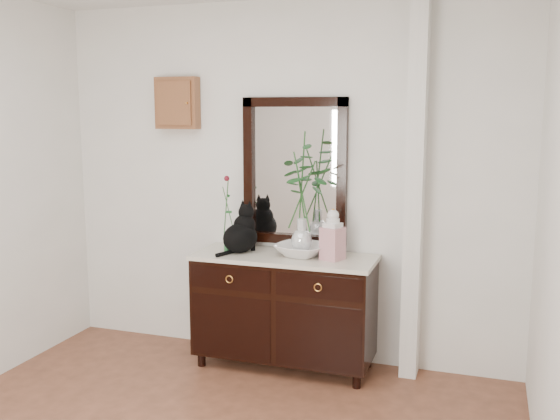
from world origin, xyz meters
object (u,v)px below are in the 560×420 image
(cat, at_px, (240,228))
(ginger_jar, at_px, (333,234))
(sideboard, at_px, (284,305))
(lotus_bowl, at_px, (301,250))

(cat, distance_m, ginger_jar, 0.71)
(sideboard, distance_m, lotus_bowl, 0.44)
(sideboard, distance_m, cat, 0.65)
(ginger_jar, bearing_deg, sideboard, 178.46)
(sideboard, xyz_separation_m, lotus_bowl, (0.12, 0.02, 0.42))
(sideboard, relative_size, lotus_bowl, 3.68)
(sideboard, xyz_separation_m, cat, (-0.34, -0.00, 0.56))
(lotus_bowl, bearing_deg, ginger_jar, -7.40)
(lotus_bowl, bearing_deg, cat, -177.05)
(lotus_bowl, height_order, ginger_jar, ginger_jar)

